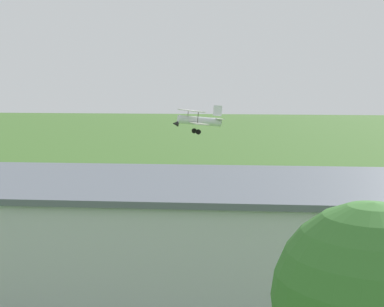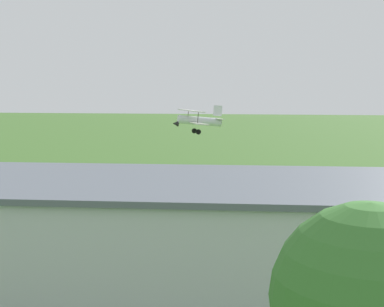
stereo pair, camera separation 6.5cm
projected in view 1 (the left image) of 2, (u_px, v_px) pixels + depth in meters
name	position (u px, v px, depth m)	size (l,w,h in m)	color
ground_plane	(233.00, 188.00, 63.27)	(400.00, 400.00, 0.00)	#3D6628
hangar	(151.00, 227.00, 33.12)	(32.61, 15.23, 6.04)	silver
biplane	(197.00, 120.00, 66.15)	(6.52, 7.43, 3.57)	silver
car_blue	(351.00, 216.00, 45.34)	(2.12, 4.17, 1.56)	#23389E
car_green	(22.00, 207.00, 48.76)	(2.20, 4.51, 1.75)	#1E6B38
person_walking_on_apron	(34.00, 197.00, 53.53)	(0.48, 0.48, 1.71)	#33723F
person_at_fence_line	(274.00, 204.00, 50.02)	(0.44, 0.44, 1.77)	#B23333
person_by_parked_cars	(359.00, 226.00, 42.11)	(0.52, 0.52, 1.65)	orange
tree_at_field_edge	(370.00, 303.00, 12.33)	(4.58, 4.58, 8.93)	brown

